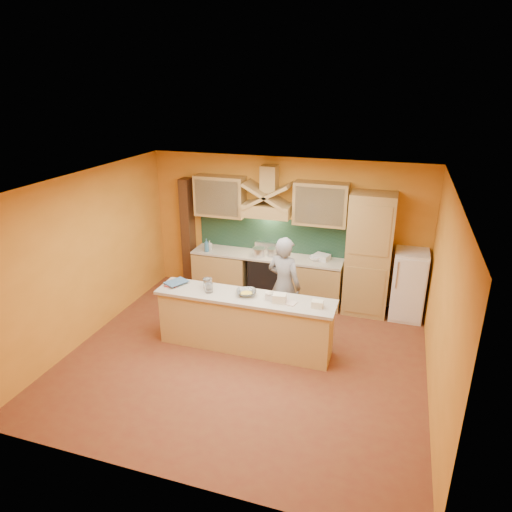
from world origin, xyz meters
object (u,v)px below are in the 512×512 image
(stove, at_px, (266,277))
(kitchen_scale, at_px, (269,297))
(mixing_bowl, at_px, (246,293))
(person, at_px, (284,285))
(fridge, at_px, (408,285))

(stove, distance_m, kitchen_scale, 2.08)
(kitchen_scale, distance_m, mixing_bowl, 0.40)
(stove, distance_m, person, 1.40)
(stove, height_order, mixing_bowl, mixing_bowl)
(stove, xyz_separation_m, person, (0.66, -1.17, 0.42))
(fridge, height_order, mixing_bowl, fridge)
(stove, distance_m, mixing_bowl, 1.95)
(person, distance_m, kitchen_scale, 0.76)
(fridge, relative_size, person, 0.75)
(person, bearing_deg, kitchen_scale, 103.73)
(fridge, bearing_deg, mixing_bowl, -143.05)
(stove, height_order, fridge, fridge)
(stove, relative_size, kitchen_scale, 7.45)
(kitchen_scale, xyz_separation_m, mixing_bowl, (-0.39, 0.05, -0.01))
(person, distance_m, mixing_bowl, 0.83)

